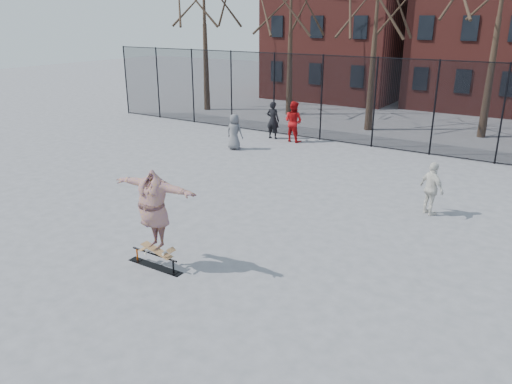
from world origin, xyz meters
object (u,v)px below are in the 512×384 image
Objects in this scene: bystander_black at (273,120)px; bystander_red at (293,122)px; skate_rail at (155,262)px; bystander_grey at (234,132)px; bystander_white at (432,189)px; skateboard at (157,252)px; skater at (154,213)px.

bystander_black is 0.94× the size of bystander_red.
bystander_grey reaches higher than skate_rail.
bystander_grey is 0.98× the size of bystander_white.
bystander_grey is (-4.81, 10.17, 0.66)m from skate_rail.
bystander_black is at bearing 109.39° from skateboard.
skate_rail is 0.87× the size of bystander_black.
skate_rail is 8.33m from bystander_white.
skate_rail is 11.27m from bystander_grey.
skater is 1.44× the size of bystander_grey.
skater is 11.31m from bystander_grey.
skater is at bearing 111.00° from bystander_red.
skateboard is (0.09, 0.00, 0.26)m from skate_rail.
skate_rail is at bearing 106.70° from bystander_black.
bystander_black is at bearing -100.35° from bystander_grey.
bystander_black is at bearing 106.45° from skater.
skater is at bearing 112.67° from bystander_grey.
bystander_grey is at bearing 17.08° from bystander_white.
skater is at bearing 0.00° from skate_rail.
skateboard is 0.56× the size of bystander_white.
skater is 13.70m from bystander_black.
bystander_black is (-4.54, 12.91, 0.50)m from skateboard.
bystander_white is (4.51, 6.92, 0.41)m from skateboard.
bystander_grey is (-4.90, 10.17, 0.39)m from skateboard.
bystander_black reaches higher than skateboard.
skateboard is 0.40× the size of skater.
skateboard is at bearing 0.00° from skate_rail.
bystander_red is (1.12, 0.00, 0.05)m from bystander_black.
skater is at bearing 93.10° from bystander_white.
bystander_red is (1.47, 2.74, 0.16)m from bystander_grey.
bystander_white is at bearing 157.86° from bystander_grey.
skateboard is 8.27m from bystander_white.
skate_rail is 13.36m from bystander_red.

